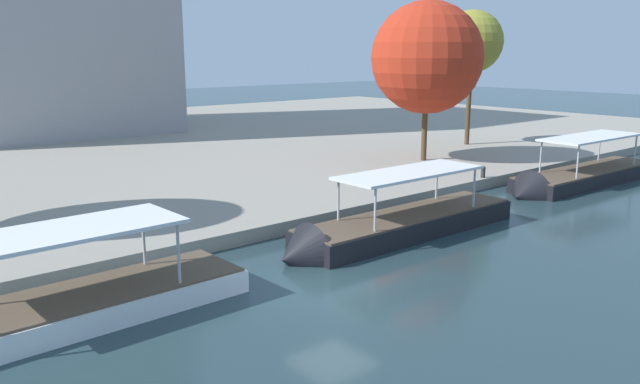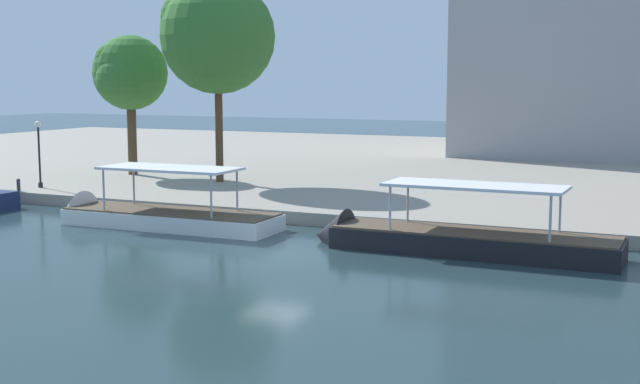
# 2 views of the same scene
# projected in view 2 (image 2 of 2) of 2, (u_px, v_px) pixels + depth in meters

# --- Properties ---
(ground_plane) EXTENTS (220.00, 220.00, 0.00)m
(ground_plane) POSITION_uv_depth(u_px,v_px,m) (276.00, 254.00, 34.23)
(ground_plane) COLOR #23383D
(dock_promenade) EXTENTS (120.00, 55.00, 0.64)m
(dock_promenade) POSITION_uv_depth(u_px,v_px,m) (479.00, 167.00, 64.87)
(dock_promenade) COLOR gray
(dock_promenade) RESTS_ON ground_plane
(tour_boat_1) EXTENTS (11.95, 3.17, 4.09)m
(tour_boat_1) POSITION_uv_depth(u_px,v_px,m) (151.00, 220.00, 40.71)
(tour_boat_1) COLOR white
(tour_boat_1) RESTS_ON ground_plane
(tour_boat_2) EXTENTS (12.78, 2.84, 3.82)m
(tour_boat_2) POSITION_uv_depth(u_px,v_px,m) (449.00, 243.00, 34.49)
(tour_boat_2) COLOR black
(tour_boat_2) RESTS_ON ground_plane
(mooring_bollard_0) EXTENTS (0.22, 0.22, 0.73)m
(mooring_bollard_0) POSITION_uv_depth(u_px,v_px,m) (18.00, 184.00, 48.48)
(mooring_bollard_0) COLOR #2D2D33
(mooring_bollard_0) RESTS_ON dock_promenade
(lamp_post) EXTENTS (0.37, 0.37, 3.94)m
(lamp_post) POSITION_uv_depth(u_px,v_px,m) (39.00, 148.00, 49.88)
(lamp_post) COLOR black
(lamp_post) RESTS_ON dock_promenade
(tree_1) EXTENTS (4.97, 5.30, 9.29)m
(tree_1) POSITION_uv_depth(u_px,v_px,m) (127.00, 74.00, 55.99)
(tree_1) COLOR #4C3823
(tree_1) RESTS_ON dock_promenade
(tree_2) EXTENTS (7.18, 7.07, 12.52)m
(tree_2) POSITION_uv_depth(u_px,v_px,m) (211.00, 33.00, 51.90)
(tree_2) COLOR #4C3823
(tree_2) RESTS_ON dock_promenade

